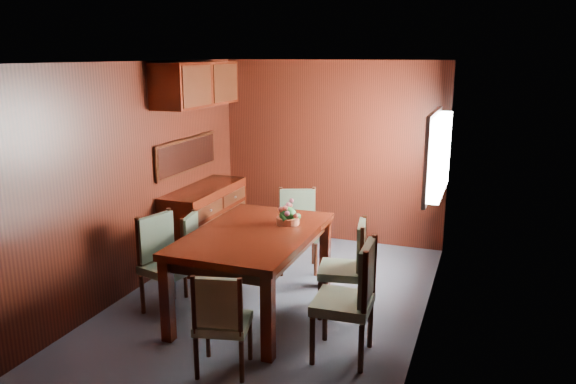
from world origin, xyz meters
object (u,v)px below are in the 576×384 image
at_px(chair_left_near, 164,258).
at_px(chair_head, 221,318).
at_px(sideboard, 205,223).
at_px(chair_right_near, 353,294).
at_px(dining_table, 254,243).
at_px(flower_centerpiece, 288,213).

bearing_deg(chair_left_near, chair_head, 65.91).
xyz_separation_m(sideboard, chair_head, (1.37, -2.29, 0.03)).
relative_size(sideboard, chair_right_near, 1.37).
height_order(dining_table, chair_head, chair_head).
distance_m(sideboard, chair_left_near, 1.48).
xyz_separation_m(chair_head, flower_centerpiece, (0.02, 1.46, 0.46)).
distance_m(chair_right_near, chair_head, 1.08).
distance_m(chair_left_near, chair_right_near, 1.96).
bearing_deg(sideboard, chair_left_near, -77.24).
xyz_separation_m(sideboard, chair_left_near, (0.33, -1.44, 0.09)).
height_order(sideboard, flower_centerpiece, flower_centerpiece).
distance_m(sideboard, flower_centerpiece, 1.69).
relative_size(sideboard, chair_head, 1.62).
distance_m(chair_head, flower_centerpiece, 1.53).
xyz_separation_m(chair_right_near, chair_head, (-0.90, -0.60, -0.09)).
relative_size(chair_left_near, chair_head, 1.13).
bearing_deg(chair_head, dining_table, 87.44).
relative_size(sideboard, chair_left_near, 1.44).
height_order(chair_left_near, chair_head, chair_left_near).
height_order(sideboard, chair_left_near, chair_left_near).
xyz_separation_m(dining_table, chair_left_near, (-0.84, -0.26, -0.17)).
relative_size(chair_right_near, chair_head, 1.18).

